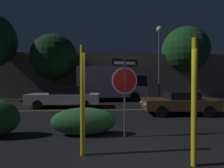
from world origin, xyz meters
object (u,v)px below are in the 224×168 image
Objects in this scene: yellow_pole_right at (194,102)px; passing_car_2 at (179,103)px; passing_car_1 at (65,97)px; tree_1 at (54,57)px; tree_2 at (185,50)px; stop_sign at (125,82)px; yellow_pole_left at (83,100)px; delivery_truck at (112,83)px; hedge_bush_1 at (84,121)px; street_lamp at (159,47)px.

passing_car_2 is at bearing 68.22° from yellow_pole_right.
tree_1 reaches higher than passing_car_1.
stop_sign is at bearing -122.75° from tree_2.
tree_2 reaches higher than yellow_pole_right.
delivery_truck is (1.49, 11.72, 0.30)m from yellow_pole_left.
hedge_bush_1 is 10.32m from delivery_truck.
passing_car_1 is at bearing 69.54° from passing_car_2.
stop_sign is 1.17× the size of hedge_bush_1.
passing_car_1 is 1.24× the size of passing_car_2.
street_lamp reaches higher than delivery_truck.
yellow_pole_right is 6.17m from passing_car_2.
passing_car_1 is at bearing 103.79° from stop_sign.
street_lamp is (5.83, 11.47, 3.58)m from yellow_pole_left.
delivery_truck is (1.63, 10.12, 1.19)m from hedge_bush_1.
stop_sign is 13.24m from tree_1.
stop_sign reaches higher than passing_car_1.
stop_sign is 0.64× the size of passing_car_2.
passing_car_1 is (-1.92, 6.44, 0.26)m from hedge_bush_1.
tree_2 is (7.60, 15.71, 4.01)m from yellow_pole_right.
delivery_truck is 5.44m from street_lamp.
street_lamp reaches higher than hedge_bush_1.
hedge_bush_1 is at bearing 128.84° from passing_car_2.
yellow_pole_right is at bearing -105.59° from street_lamp.
delivery_truck is at bearing -14.66° from tree_1.
yellow_pole_left is at bearing 140.49° from passing_car_2.
tree_1 is (-4.12, 13.18, 2.85)m from yellow_pole_left.
tree_2 is at bearing -24.20° from passing_car_2.
yellow_pole_right is 9.85m from passing_car_1.
yellow_pole_right reaches higher than stop_sign.
passing_car_1 is (-2.06, 8.04, -0.62)m from yellow_pole_left.
stop_sign is 1.84m from yellow_pole_left.
tree_1 is (-8.82, 8.19, 3.55)m from passing_car_2.
delivery_truck is 6.33m from tree_1.
street_lamp is 10.12m from tree_1.
tree_1 is at bearing 170.22° from street_lamp.
street_lamp is at bearing 58.87° from hedge_bush_1.
delivery_truck is 1.00× the size of tree_1.
stop_sign reaches higher than hedge_bush_1.
delivery_truck is (3.55, 3.68, 0.92)m from passing_car_1.
stop_sign is 0.39× the size of delivery_truck.
yellow_pole_left is 0.98× the size of yellow_pole_right.
tree_2 reaches higher than hedge_bush_1.
delivery_truck reaches higher than hedge_bush_1.
tree_2 is at bearing 7.37° from tree_1.
yellow_pole_right is at bearing -16.03° from yellow_pole_left.
yellow_pole_right is 12.46m from delivery_truck.
yellow_pole_left is 0.42× the size of tree_1.
passing_car_2 is (2.27, 5.69, -0.72)m from yellow_pole_right.
stop_sign is 5.21m from passing_car_2.
delivery_truck reaches higher than yellow_pole_right.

